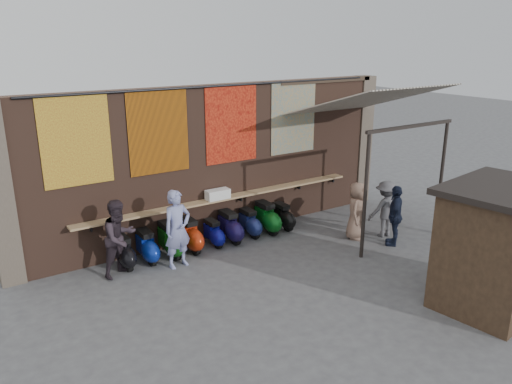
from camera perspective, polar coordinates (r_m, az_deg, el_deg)
ground at (r=11.70m, az=2.41°, el=-8.77°), size 70.00×70.00×0.00m
brick_wall at (r=13.17m, az=-4.38°, el=3.47°), size 10.00×0.40×4.00m
pier_left at (r=11.66m, az=-27.25°, el=-0.29°), size 0.50×0.50×4.00m
pier_right at (r=16.27m, az=11.89°, el=5.83°), size 0.50×0.50×4.00m
eating_counter at (r=13.10m, az=-3.49°, el=-0.67°), size 8.00×0.32×0.05m
shelf_box at (r=12.92m, az=-4.40°, el=-0.26°), size 0.63×0.28×0.25m
tapestry_redgold at (r=11.47m, az=-19.89°, el=5.53°), size 1.50×0.02×2.00m
tapestry_sun at (r=12.04m, az=-11.08°, el=6.76°), size 1.50×0.02×2.00m
tapestry_orange at (r=12.92m, az=-2.82°, el=7.77°), size 1.50×0.02×2.00m
tapestry_multi at (r=14.04m, az=4.28°, el=8.50°), size 1.50×0.02×2.00m
hang_rail at (r=12.64m, az=-4.06°, el=12.01°), size 9.50×0.06×0.06m
scooter_stool_0 at (r=12.00m, az=-14.85°, el=-6.69°), size 0.36×0.79×0.75m
scooter_stool_1 at (r=12.16m, az=-12.35°, el=-6.15°), size 0.36×0.81×0.77m
scooter_stool_2 at (r=12.33m, az=-9.78°, el=-5.45°), size 0.40×0.89×0.84m
scooter_stool_3 at (r=12.58m, az=-7.57°, el=-4.92°), size 0.39×0.87×0.83m
scooter_stool_4 at (r=12.83m, az=-4.88°, el=-4.74°), size 0.32×0.71×0.68m
scooter_stool_5 at (r=13.03m, az=-3.00°, el=-4.02°), size 0.38×0.85×0.81m
scooter_stool_6 at (r=13.39m, az=-0.75°, el=-3.57°), size 0.35×0.77×0.73m
scooter_stool_7 at (r=13.61m, az=1.22°, el=-2.98°), size 0.40×0.89×0.84m
scooter_stool_8 at (r=13.91m, az=3.09°, el=-2.82°), size 0.34×0.75×0.72m
diner_left at (r=11.60m, az=-8.97°, el=-4.20°), size 0.73×0.53×1.85m
diner_right at (r=11.49m, az=-15.31°, el=-5.09°), size 1.05×0.95×1.77m
shopper_navy at (r=13.19m, az=15.61°, el=-2.60°), size 0.95×0.90×1.58m
shopper_grey at (r=13.71m, az=14.55°, el=-1.87°), size 1.07×0.73×1.53m
shopper_tan at (r=13.37m, az=11.40°, el=-2.10°), size 0.90×0.84×1.55m
market_stall at (r=10.84m, az=25.80°, el=-5.98°), size 2.38×1.92×2.35m
stall_roof at (r=10.45m, az=26.67°, el=0.27°), size 2.67×2.20×0.12m
stall_sign at (r=10.97m, az=22.14°, el=-2.29°), size 1.19×0.21×0.50m
stall_shelf at (r=11.26m, az=21.66°, el=-6.34°), size 1.79×0.36×0.06m
awning_canvas at (r=13.59m, az=12.57°, el=10.19°), size 3.20×3.28×0.97m
awning_ledger at (r=14.69m, az=8.15°, el=12.51°), size 3.30×0.08×0.12m
awning_header at (r=12.67m, az=17.30°, el=7.18°), size 3.00×0.08×0.08m
awning_post_left at (r=12.00m, az=12.37°, el=-0.51°), size 0.09×0.09×3.10m
awning_post_right at (r=14.08m, az=20.39°, el=1.44°), size 0.09×0.09×3.10m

